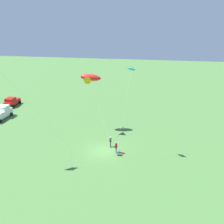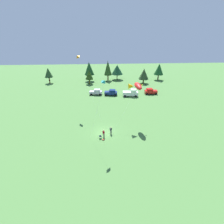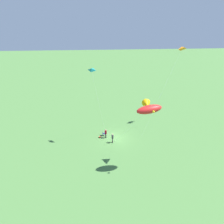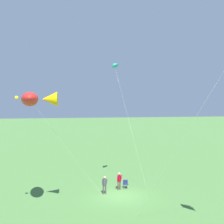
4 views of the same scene
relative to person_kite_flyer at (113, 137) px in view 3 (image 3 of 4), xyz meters
The scene contains 8 objects.
ground_plane 1.85m from the person_kite_flyer, 152.48° to the left, with size 160.00×160.00×0.00m, color #49793A.
person_kite_flyer is the anchor object (origin of this frame).
folding_chair 2.77m from the person_kite_flyer, 146.31° to the right, with size 0.49×0.49×0.82m.
person_spectator 1.91m from the person_kite_flyer, 144.54° to the right, with size 0.55×0.44×1.74m.
backpack_on_grass 2.91m from the person_kite_flyer, 127.65° to the right, with size 0.32×0.22×0.22m, color red.
kite_large_fish 10.95m from the person_kite_flyer, 36.76° to the left, with size 6.97×6.12×9.96m.
kite_delta_teal 11.92m from the person_kite_flyer, 111.79° to the right, with size 3.72×2.51×12.83m.
kite_delta_orange 19.81m from the person_kite_flyer, 120.76° to the left, with size 6.27×7.91×14.78m.
Camera 3 is at (32.43, -2.77, 21.63)m, focal length 35.00 mm.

